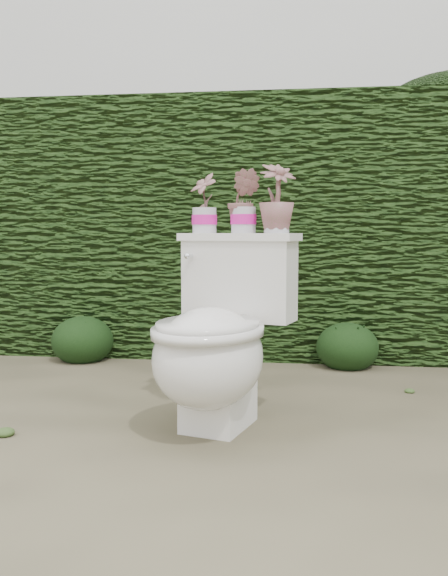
# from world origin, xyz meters

# --- Properties ---
(ground) EXTENTS (60.00, 60.00, 0.00)m
(ground) POSITION_xyz_m (0.00, 0.00, 0.00)
(ground) COLOR #756D50
(ground) RESTS_ON ground
(hedge) EXTENTS (8.00, 1.00, 1.60)m
(hedge) POSITION_xyz_m (0.00, 1.60, 0.80)
(hedge) COLOR #2F501A
(hedge) RESTS_ON ground
(house_wall) EXTENTS (8.00, 3.50, 4.00)m
(house_wall) POSITION_xyz_m (0.60, 6.00, 2.00)
(house_wall) COLOR silver
(house_wall) RESTS_ON ground
(toilet) EXTENTS (0.62, 0.77, 0.78)m
(toilet) POSITION_xyz_m (0.12, -0.15, 0.36)
(toilet) COLOR silver
(toilet) RESTS_ON ground
(potted_plant_left) EXTENTS (0.16, 0.15, 0.25)m
(potted_plant_left) POSITION_xyz_m (0.03, 0.12, 0.90)
(potted_plant_left) COLOR #2C6920
(potted_plant_left) RESTS_ON toilet
(potted_plant_center) EXTENTS (0.16, 0.14, 0.25)m
(potted_plant_center) POSITION_xyz_m (0.20, 0.07, 0.90)
(potted_plant_center) COLOR #2C6920
(potted_plant_center) RESTS_ON toilet
(potted_plant_right) EXTENTS (0.21, 0.21, 0.27)m
(potted_plant_right) POSITION_xyz_m (0.34, 0.03, 0.91)
(potted_plant_right) COLOR #2C6920
(potted_plant_right) RESTS_ON toilet
(liriope_clump_1) EXTENTS (0.37, 0.37, 0.30)m
(liriope_clump_1) POSITION_xyz_m (-0.88, 1.03, 0.15)
(liriope_clump_1) COLOR #1B3512
(liriope_clump_1) RESTS_ON ground
(liriope_clump_2) EXTENTS (0.36, 0.36, 0.29)m
(liriope_clump_2) POSITION_xyz_m (0.72, 1.05, 0.14)
(liriope_clump_2) COLOR #1B3512
(liriope_clump_2) RESTS_ON ground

